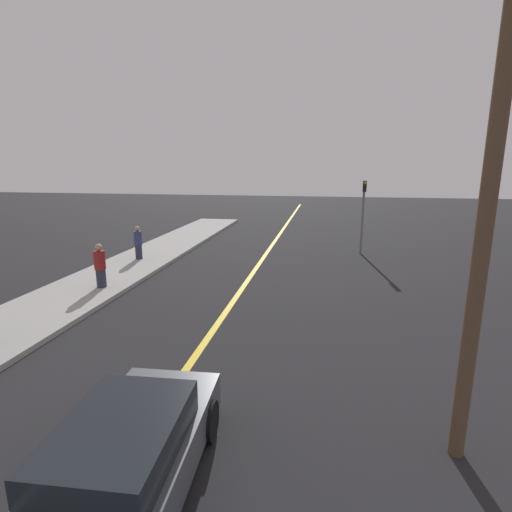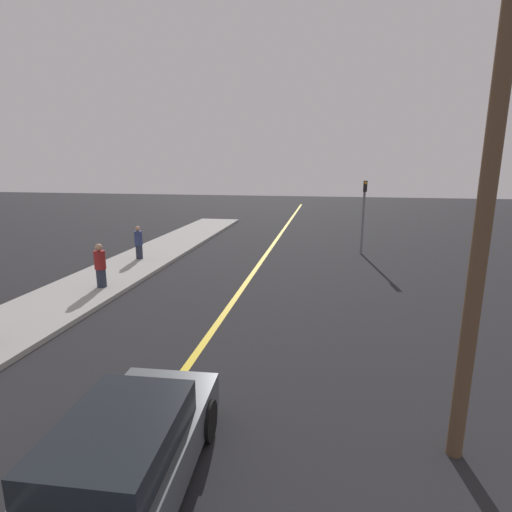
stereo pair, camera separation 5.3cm
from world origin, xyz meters
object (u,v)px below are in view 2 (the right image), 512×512
Objects in this scene: car_ahead_center at (126,456)px; traffic_light at (364,209)px; pedestrian_mid_group at (100,266)px; pedestrian_far_standing at (139,243)px; utility_pole at (479,254)px.

traffic_light is (4.40, 16.56, 1.70)m from car_ahead_center.
car_ahead_center is at bearing -57.19° from pedestrian_mid_group.
pedestrian_far_standing is 0.24× the size of utility_pole.
pedestrian_far_standing is (-6.16, 12.91, 0.30)m from car_ahead_center.
traffic_light is at bearing 91.47° from utility_pole.
pedestrian_mid_group is 4.48m from pedestrian_far_standing.
utility_pole reaches higher than pedestrian_far_standing.
traffic_light is 14.89m from utility_pole.
car_ahead_center is 2.62× the size of pedestrian_far_standing.
car_ahead_center is 2.55× the size of pedestrian_mid_group.
pedestrian_far_standing reaches higher than car_ahead_center.
pedestrian_mid_group is 0.43× the size of traffic_light.
pedestrian_far_standing is at bearing -160.95° from traffic_light.
pedestrian_mid_group is 12.52m from utility_pole.
car_ahead_center is 10.10m from pedestrian_mid_group.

